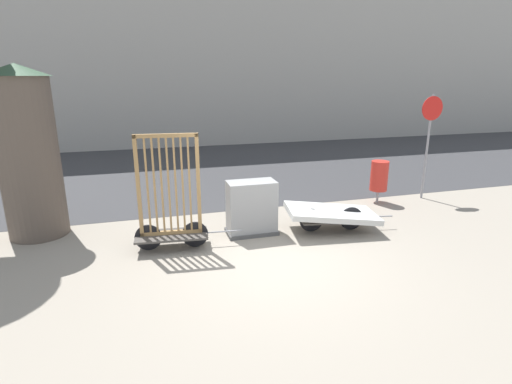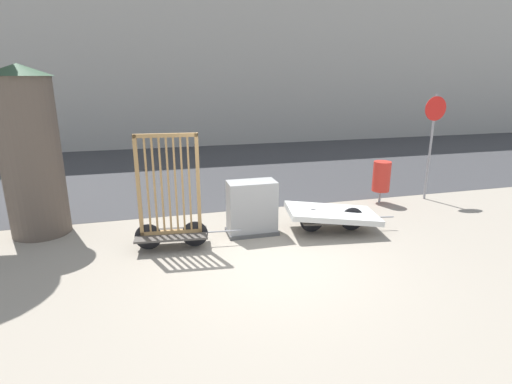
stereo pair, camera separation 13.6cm
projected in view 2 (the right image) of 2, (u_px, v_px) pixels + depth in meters
name	position (u px, v px, depth m)	size (l,w,h in m)	color
ground_plane	(273.00, 263.00, 7.23)	(60.00, 60.00, 0.00)	gray
road_strip	(208.00, 168.00, 14.60)	(56.00, 9.81, 0.01)	#38383A
building_facade	(184.00, 40.00, 19.62)	(48.00, 4.00, 9.89)	#B2ADA3
bike_cart_with_bedframe	(171.00, 211.00, 7.68)	(2.10, 0.79, 2.26)	#4C4742
bike_cart_with_mattress	(332.00, 214.00, 8.63)	(2.42, 1.37, 0.56)	#4C4742
utility_cabinet	(252.00, 210.00, 8.46)	(1.08, 0.60, 1.15)	#4C4C4C
trash_bin	(382.00, 176.00, 10.48)	(0.45, 0.45, 1.12)	gray
sign_post	(433.00, 131.00, 10.50)	(0.63, 0.06, 2.81)	gray
advertising_column	(30.00, 151.00, 8.15)	(1.31, 1.31, 3.50)	brown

